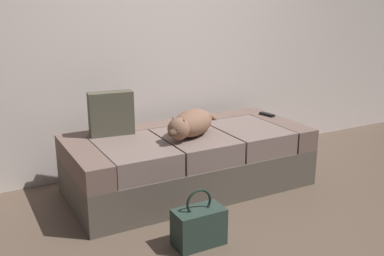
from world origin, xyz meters
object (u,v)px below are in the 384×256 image
object	(u,v)px
dog_tan	(190,124)
tv_remote	(267,114)
couch	(189,161)
throw_pillow	(111,113)
handbag	(199,226)

from	to	relation	value
dog_tan	tv_remote	world-z (taller)	dog_tan
couch	tv_remote	distance (m)	0.91
tv_remote	throw_pillow	xyz separation A→B (m)	(-1.42, 0.11, 0.16)
throw_pillow	dog_tan	bearing A→B (deg)	-33.62
dog_tan	tv_remote	xyz separation A→B (m)	(0.91, 0.23, -0.09)
handbag	tv_remote	bearing A→B (deg)	37.35
couch	handbag	xyz separation A→B (m)	(-0.36, -0.81, -0.11)
couch	tv_remote	xyz separation A→B (m)	(0.87, 0.13, 0.25)
dog_tan	handbag	world-z (taller)	dog_tan
dog_tan	handbag	xyz separation A→B (m)	(-0.32, -0.71, -0.45)
tv_remote	handbag	distance (m)	1.59
couch	throw_pillow	world-z (taller)	throw_pillow
tv_remote	handbag	size ratio (longest dim) A/B	0.40
tv_remote	handbag	xyz separation A→B (m)	(-1.23, -0.94, -0.36)
throw_pillow	handbag	size ratio (longest dim) A/B	0.90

